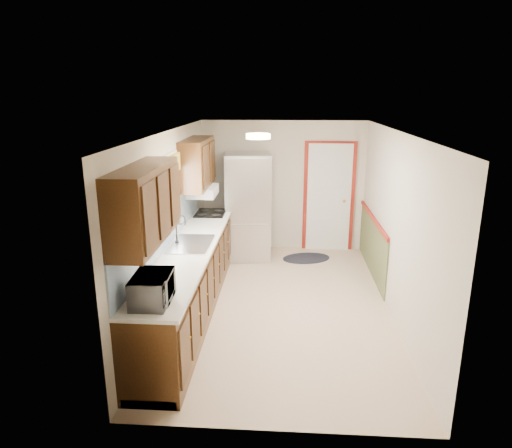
# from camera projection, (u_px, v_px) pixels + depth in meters

# --- Properties ---
(room_shell) EXTENTS (3.20, 5.20, 2.52)m
(room_shell) POSITION_uv_depth(u_px,v_px,m) (281.00, 223.00, 6.09)
(room_shell) COLOR #CDAE90
(room_shell) RESTS_ON ground
(kitchen_run) EXTENTS (0.63, 4.00, 2.20)m
(kitchen_run) POSITION_uv_depth(u_px,v_px,m) (187.00, 256.00, 6.00)
(kitchen_run) COLOR #371E0C
(kitchen_run) RESTS_ON ground
(back_wall_trim) EXTENTS (1.12, 2.30, 2.08)m
(back_wall_trim) POSITION_uv_depth(u_px,v_px,m) (338.00, 207.00, 8.23)
(back_wall_trim) COLOR maroon
(back_wall_trim) RESTS_ON ground
(ceiling_fixture) EXTENTS (0.30, 0.30, 0.06)m
(ceiling_fixture) POSITION_uv_depth(u_px,v_px,m) (258.00, 136.00, 5.59)
(ceiling_fixture) COLOR #FFD88C
(ceiling_fixture) RESTS_ON room_shell
(microwave) EXTENTS (0.30, 0.52, 0.35)m
(microwave) POSITION_uv_depth(u_px,v_px,m) (152.00, 286.00, 4.32)
(microwave) COLOR white
(microwave) RESTS_ON kitchen_run
(refrigerator) EXTENTS (0.85, 0.82, 1.88)m
(refrigerator) POSITION_uv_depth(u_px,v_px,m) (248.00, 206.00, 8.08)
(refrigerator) COLOR #B7B7BC
(refrigerator) RESTS_ON ground
(rug) EXTENTS (0.99, 0.78, 0.01)m
(rug) POSITION_uv_depth(u_px,v_px,m) (306.00, 258.00, 8.21)
(rug) COLOR black
(rug) RESTS_ON ground
(cooktop) EXTENTS (0.48, 0.58, 0.02)m
(cooktop) POSITION_uv_depth(u_px,v_px,m) (211.00, 213.00, 7.58)
(cooktop) COLOR black
(cooktop) RESTS_ON kitchen_run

